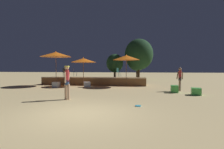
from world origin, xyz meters
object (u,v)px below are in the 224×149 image
at_px(bistro_chair_0, 118,71).
at_px(patio_umbrella_1, 83,60).
at_px(person_0, 180,78).
at_px(person_1, 67,80).
at_px(background_tree_0, 139,54).
at_px(bistro_chair_2, 65,71).
at_px(frisbee_disc, 138,106).
at_px(patio_umbrella_0, 126,58).
at_px(patio_umbrella_2, 56,54).
at_px(cube_seat_3, 174,89).
at_px(cube_seat_1, 196,91).
at_px(cube_seat_2, 56,85).
at_px(bistro_chair_1, 74,71).
at_px(background_tree_2, 137,60).
at_px(cube_seat_0, 87,84).
at_px(background_tree_1, 115,63).

bearing_deg(bistro_chair_0, patio_umbrella_1, 151.93).
height_order(person_0, bistro_chair_0, person_0).
xyz_separation_m(person_1, background_tree_0, (3.80, 15.72, 2.53)).
relative_size(bistro_chair_2, frisbee_disc, 3.41).
relative_size(patio_umbrella_0, patio_umbrella_2, 0.89).
bearing_deg(cube_seat_3, frisbee_disc, -117.59).
bearing_deg(patio_umbrella_2, frisbee_disc, -45.55).
relative_size(cube_seat_1, cube_seat_2, 1.20).
xyz_separation_m(cube_seat_2, person_0, (10.16, -0.87, 0.71)).
bearing_deg(bistro_chair_2, bistro_chair_0, 177.80).
xyz_separation_m(bistro_chair_1, bistro_chair_2, (-0.67, -0.90, 0.00)).
distance_m(bistro_chair_0, background_tree_2, 10.16).
xyz_separation_m(cube_seat_3, background_tree_0, (-2.42, 12.10, 3.32)).
bearing_deg(person_0, background_tree_0, 37.04).
distance_m(cube_seat_1, cube_seat_3, 1.45).
xyz_separation_m(cube_seat_1, frisbee_disc, (-3.59, -3.81, -0.20)).
bearing_deg(frisbee_disc, bistro_chair_1, 124.29).
bearing_deg(cube_seat_1, background_tree_0, 105.29).
distance_m(cube_seat_0, person_1, 6.18).
relative_size(patio_umbrella_2, background_tree_2, 0.70).
xyz_separation_m(cube_seat_3, frisbee_disc, (-2.46, -4.70, -0.23)).
bearing_deg(cube_seat_0, background_tree_0, 64.80).
height_order(bistro_chair_0, background_tree_2, background_tree_2).
relative_size(cube_seat_1, person_1, 0.35).
relative_size(patio_umbrella_2, background_tree_1, 0.91).
bearing_deg(background_tree_2, bistro_chair_0, -100.68).
distance_m(cube_seat_2, person_1, 6.50).
height_order(cube_seat_0, background_tree_1, background_tree_1).
xyz_separation_m(cube_seat_1, background_tree_0, (-3.55, 13.00, 3.35)).
height_order(patio_umbrella_2, background_tree_2, background_tree_2).
height_order(cube_seat_3, person_0, person_0).
height_order(patio_umbrella_1, background_tree_2, background_tree_2).
distance_m(patio_umbrella_1, bistro_chair_2, 2.63).
distance_m(cube_seat_1, frisbee_disc, 5.23).
bearing_deg(person_1, background_tree_2, -90.00).
xyz_separation_m(bistro_chair_0, bistro_chair_1, (-4.61, -0.39, 0.00)).
bearing_deg(patio_umbrella_1, person_0, -16.04).
height_order(person_0, person_1, person_1).
bearing_deg(background_tree_1, cube_seat_1, -61.09).
height_order(cube_seat_3, bistro_chair_1, bistro_chair_1).
relative_size(cube_seat_3, person_0, 0.29).
xyz_separation_m(cube_seat_0, background_tree_2, (4.27, 12.89, 2.74)).
bearing_deg(patio_umbrella_0, patio_umbrella_2, -177.56).
height_order(patio_umbrella_2, bistro_chair_2, patio_umbrella_2).
height_order(patio_umbrella_0, background_tree_0, background_tree_0).
bearing_deg(cube_seat_3, background_tree_2, 99.92).
height_order(bistro_chair_2, frisbee_disc, bistro_chair_2).
distance_m(patio_umbrella_2, cube_seat_2, 3.15).
distance_m(person_1, background_tree_2, 19.40).
bearing_deg(background_tree_2, patio_umbrella_2, -122.06).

